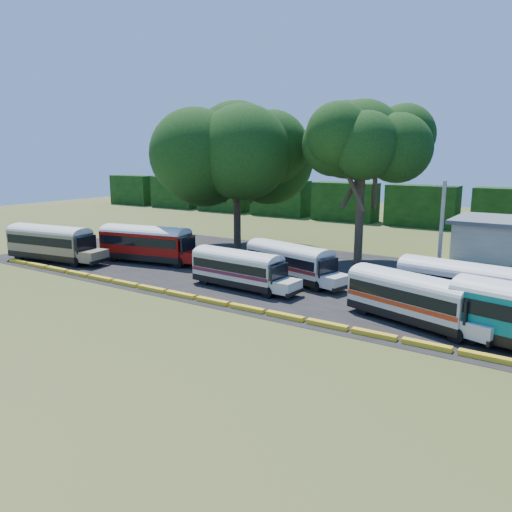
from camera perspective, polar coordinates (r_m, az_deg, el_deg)
The scene contains 13 objects.
ground at distance 34.19m, azimuth -4.07°, elevation -6.22°, with size 160.00×160.00×0.00m, color #3B4F1A.
asphalt_strip at distance 43.48m, azimuth 6.69°, elevation -2.37°, with size 64.00×24.00×0.02m, color black.
curb at distance 34.90m, azimuth -3.07°, elevation -5.57°, with size 53.70×0.45×0.30m.
treeline_backdrop at distance 76.72m, azimuth 18.43°, elevation 5.44°, with size 130.00×4.00×6.00m.
bus_beige at distance 52.92m, azimuth -22.31°, elevation 1.61°, with size 11.18×4.22×3.59m.
bus_red at distance 49.62m, azimuth -12.27°, elevation 1.62°, with size 11.32×4.75×3.62m.
bus_cream_west at distance 39.22m, azimuth -1.93°, elevation -1.25°, with size 9.43×2.84×3.06m.
bus_cream_east at distance 41.38m, azimuth 4.00°, elevation -0.49°, with size 9.98×4.64×3.19m.
bus_white_red at distance 32.57m, azimuth 17.44°, elevation -4.33°, with size 9.98×5.09×3.19m.
bus_white_blue at distance 36.27m, azimuth 22.88°, elevation -2.95°, with size 10.47×3.72×3.37m.
tree_west at distance 55.60m, azimuth -2.23°, elevation 12.38°, with size 13.24×13.24×16.09m.
tree_center at distance 48.41m, azimuth 12.09°, elevation 12.74°, with size 10.12×10.12×15.40m.
utility_pole at distance 41.56m, azimuth 20.39°, elevation 2.40°, with size 1.60×0.30×8.43m.
Camera 1 is at (19.97, -25.70, 10.45)m, focal length 35.00 mm.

